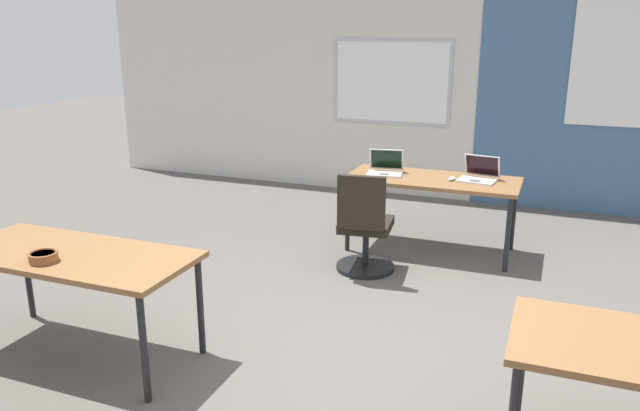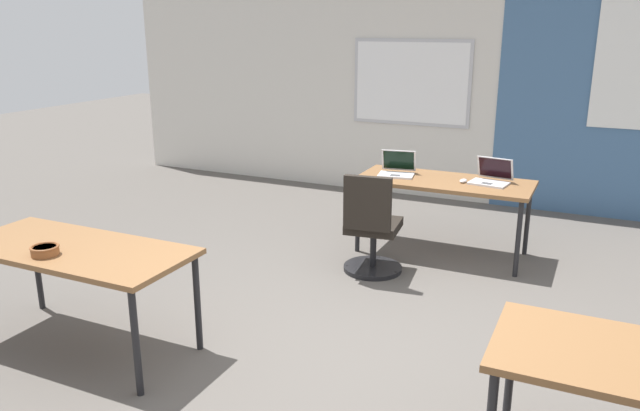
# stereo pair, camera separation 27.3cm
# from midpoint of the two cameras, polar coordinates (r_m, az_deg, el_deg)

# --- Properties ---
(ground_plane) EXTENTS (24.00, 24.00, 0.00)m
(ground_plane) POSITION_cam_midpoint_polar(r_m,az_deg,el_deg) (4.21, 1.77, -13.92)
(ground_plane) COLOR #56514C
(back_wall_assembly) EXTENTS (10.00, 0.27, 2.80)m
(back_wall_assembly) POSITION_cam_midpoint_polar(r_m,az_deg,el_deg) (7.75, 12.85, 10.72)
(back_wall_assembly) COLOR silver
(back_wall_assembly) RESTS_ON ground
(desk_near_left) EXTENTS (1.60, 0.70, 0.72)m
(desk_near_left) POSITION_cam_midpoint_polar(r_m,az_deg,el_deg) (4.35, -23.42, -4.73)
(desk_near_left) COLOR brown
(desk_near_left) RESTS_ON ground
(desk_far_center) EXTENTS (1.60, 0.70, 0.72)m
(desk_far_center) POSITION_cam_midpoint_polar(r_m,az_deg,el_deg) (5.94, 8.97, 1.93)
(desk_far_center) COLOR brown
(desk_far_center) RESTS_ON ground
(laptop_far_right) EXTENTS (0.37, 0.36, 0.23)m
(laptop_far_right) POSITION_cam_midpoint_polar(r_m,az_deg,el_deg) (5.91, 13.05, 2.71)
(laptop_far_right) COLOR silver
(laptop_far_right) RESTS_ON desk_far_center
(mouse_far_right) EXTENTS (0.08, 0.11, 0.03)m
(mouse_far_right) POSITION_cam_midpoint_polar(r_m,az_deg,el_deg) (5.87, 10.68, 2.43)
(mouse_far_right) COLOR silver
(mouse_far_right) RESTS_ON desk_far_center
(laptop_far_left) EXTENTS (0.38, 0.36, 0.23)m
(laptop_far_left) POSITION_cam_midpoint_polar(r_m,az_deg,el_deg) (6.04, 4.71, 3.37)
(laptop_far_left) COLOR silver
(laptop_far_left) RESTS_ON desk_far_center
(chair_far_left) EXTENTS (0.52, 0.56, 0.92)m
(chair_far_left) POSITION_cam_midpoint_polar(r_m,az_deg,el_deg) (5.43, 2.66, -2.42)
(chair_far_left) COLOR black
(chair_far_left) RESTS_ON ground
(snack_bowl) EXTENTS (0.18, 0.18, 0.06)m
(snack_bowl) POSITION_cam_midpoint_polar(r_m,az_deg,el_deg) (4.23, -25.74, -4.23)
(snack_bowl) COLOR brown
(snack_bowl) RESTS_ON desk_near_left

